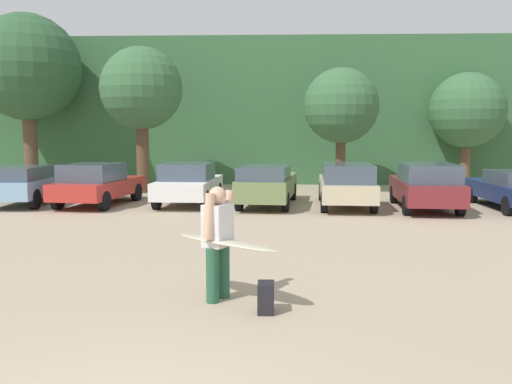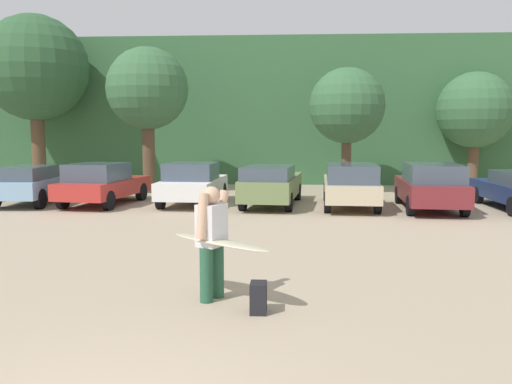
{
  "view_description": "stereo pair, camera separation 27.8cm",
  "coord_description": "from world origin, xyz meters",
  "px_view_note": "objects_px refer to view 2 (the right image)",
  "views": [
    {
      "loc": [
        1.51,
        -4.37,
        2.65
      ],
      "look_at": [
        1.01,
        8.53,
        1.22
      ],
      "focal_mm": 38.86,
      "sensor_mm": 36.0,
      "label": 1
    },
    {
      "loc": [
        1.78,
        -4.36,
        2.65
      ],
      "look_at": [
        1.01,
        8.53,
        1.22
      ],
      "focal_mm": 38.86,
      "sensor_mm": 36.0,
      "label": 2
    }
  ],
  "objects_px": {
    "parked_car_maroon": "(431,186)",
    "surfboard_cream": "(220,242)",
    "parked_car_white": "(193,183)",
    "parked_car_olive_green": "(271,184)",
    "backpack_dropped": "(258,298)",
    "parked_car_red": "(102,183)",
    "person_adult": "(212,236)",
    "parked_car_champagne": "(350,184)",
    "parked_car_sky_blue": "(32,183)"
  },
  "relations": [
    {
      "from": "parked_car_red",
      "to": "parked_car_olive_green",
      "type": "relative_size",
      "value": 0.89
    },
    {
      "from": "parked_car_olive_green",
      "to": "parked_car_maroon",
      "type": "bearing_deg",
      "value": -92.69
    },
    {
      "from": "person_adult",
      "to": "surfboard_cream",
      "type": "xyz_separation_m",
      "value": [
        0.14,
        -0.08,
        -0.07
      ]
    },
    {
      "from": "parked_car_white",
      "to": "backpack_dropped",
      "type": "relative_size",
      "value": 9.48
    },
    {
      "from": "person_adult",
      "to": "parked_car_sky_blue",
      "type": "bearing_deg",
      "value": -26.31
    },
    {
      "from": "parked_car_white",
      "to": "parked_car_red",
      "type": "bearing_deg",
      "value": 98.64
    },
    {
      "from": "backpack_dropped",
      "to": "parked_car_champagne",
      "type": "bearing_deg",
      "value": 77.28
    },
    {
      "from": "parked_car_red",
      "to": "parked_car_maroon",
      "type": "distance_m",
      "value": 11.42
    },
    {
      "from": "parked_car_sky_blue",
      "to": "parked_car_white",
      "type": "height_order",
      "value": "parked_car_white"
    },
    {
      "from": "parked_car_sky_blue",
      "to": "parked_car_red",
      "type": "distance_m",
      "value": 2.62
    },
    {
      "from": "parked_car_red",
      "to": "backpack_dropped",
      "type": "height_order",
      "value": "parked_car_red"
    },
    {
      "from": "surfboard_cream",
      "to": "backpack_dropped",
      "type": "distance_m",
      "value": 1.08
    },
    {
      "from": "parked_car_olive_green",
      "to": "parked_car_maroon",
      "type": "relative_size",
      "value": 1.06
    },
    {
      "from": "parked_car_olive_green",
      "to": "backpack_dropped",
      "type": "distance_m",
      "value": 11.66
    },
    {
      "from": "parked_car_sky_blue",
      "to": "parked_car_maroon",
      "type": "bearing_deg",
      "value": -95.02
    },
    {
      "from": "parked_car_white",
      "to": "parked_car_champagne",
      "type": "bearing_deg",
      "value": -92.21
    },
    {
      "from": "parked_car_red",
      "to": "backpack_dropped",
      "type": "bearing_deg",
      "value": -143.55
    },
    {
      "from": "parked_car_olive_green",
      "to": "person_adult",
      "type": "height_order",
      "value": "person_adult"
    },
    {
      "from": "parked_car_red",
      "to": "parked_car_white",
      "type": "height_order",
      "value": "parked_car_white"
    },
    {
      "from": "parked_car_champagne",
      "to": "person_adult",
      "type": "xyz_separation_m",
      "value": [
        -3.32,
        -10.73,
        0.2
      ]
    },
    {
      "from": "parked_car_olive_green",
      "to": "parked_car_red",
      "type": "bearing_deg",
      "value": 97.33
    },
    {
      "from": "parked_car_white",
      "to": "parked_car_maroon",
      "type": "xyz_separation_m",
      "value": [
        8.18,
        -1.0,
        0.05
      ]
    },
    {
      "from": "parked_car_sky_blue",
      "to": "backpack_dropped",
      "type": "bearing_deg",
      "value": -144.46
    },
    {
      "from": "parked_car_olive_green",
      "to": "person_adult",
      "type": "distance_m",
      "value": 11.07
    },
    {
      "from": "parked_car_olive_green",
      "to": "surfboard_cream",
      "type": "relative_size",
      "value": 2.55
    },
    {
      "from": "parked_car_red",
      "to": "backpack_dropped",
      "type": "relative_size",
      "value": 9.8
    },
    {
      "from": "parked_car_red",
      "to": "parked_car_champagne",
      "type": "height_order",
      "value": "parked_car_champagne"
    },
    {
      "from": "parked_car_champagne",
      "to": "parked_car_olive_green",
      "type": "bearing_deg",
      "value": 86.61
    },
    {
      "from": "parked_car_white",
      "to": "backpack_dropped",
      "type": "xyz_separation_m",
      "value": [
        3.03,
        -11.82,
        -0.55
      ]
    },
    {
      "from": "parked_car_white",
      "to": "person_adult",
      "type": "bearing_deg",
      "value": -165.71
    },
    {
      "from": "parked_car_white",
      "to": "backpack_dropped",
      "type": "height_order",
      "value": "parked_car_white"
    },
    {
      "from": "parked_car_olive_green",
      "to": "backpack_dropped",
      "type": "bearing_deg",
      "value": -173.08
    },
    {
      "from": "parked_car_red",
      "to": "parked_car_white",
      "type": "bearing_deg",
      "value": -76.3
    },
    {
      "from": "parked_car_olive_green",
      "to": "parked_car_sky_blue",
      "type": "bearing_deg",
      "value": 96.26
    },
    {
      "from": "parked_car_red",
      "to": "person_adult",
      "type": "xyz_separation_m",
      "value": [
        5.48,
        -10.91,
        0.23
      ]
    },
    {
      "from": "parked_car_sky_blue",
      "to": "parked_car_maroon",
      "type": "height_order",
      "value": "parked_car_maroon"
    },
    {
      "from": "parked_car_red",
      "to": "parked_car_champagne",
      "type": "bearing_deg",
      "value": -83.19
    },
    {
      "from": "parked_car_maroon",
      "to": "backpack_dropped",
      "type": "distance_m",
      "value": 12.0
    },
    {
      "from": "parked_car_red",
      "to": "parked_car_champagne",
      "type": "distance_m",
      "value": 8.8
    },
    {
      "from": "parked_car_white",
      "to": "person_adult",
      "type": "relative_size",
      "value": 2.38
    },
    {
      "from": "parked_car_olive_green",
      "to": "surfboard_cream",
      "type": "distance_m",
      "value": 11.14
    },
    {
      "from": "parked_car_white",
      "to": "parked_car_maroon",
      "type": "relative_size",
      "value": 0.92
    },
    {
      "from": "parked_car_maroon",
      "to": "surfboard_cream",
      "type": "bearing_deg",
      "value": 154.87
    },
    {
      "from": "person_adult",
      "to": "parked_car_white",
      "type": "bearing_deg",
      "value": -51.27
    },
    {
      "from": "parked_car_red",
      "to": "parked_car_maroon",
      "type": "xyz_separation_m",
      "value": [
        11.4,
        -0.67,
        0.05
      ]
    },
    {
      "from": "parked_car_sky_blue",
      "to": "person_adult",
      "type": "distance_m",
      "value": 13.67
    },
    {
      "from": "parked_car_champagne",
      "to": "surfboard_cream",
      "type": "height_order",
      "value": "parked_car_champagne"
    },
    {
      "from": "parked_car_white",
      "to": "parked_car_sky_blue",
      "type": "bearing_deg",
      "value": 95.07
    },
    {
      "from": "parked_car_olive_green",
      "to": "backpack_dropped",
      "type": "xyz_separation_m",
      "value": [
        0.19,
        -11.64,
        -0.56
      ]
    },
    {
      "from": "parked_car_red",
      "to": "parked_car_olive_green",
      "type": "distance_m",
      "value": 6.06
    }
  ]
}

